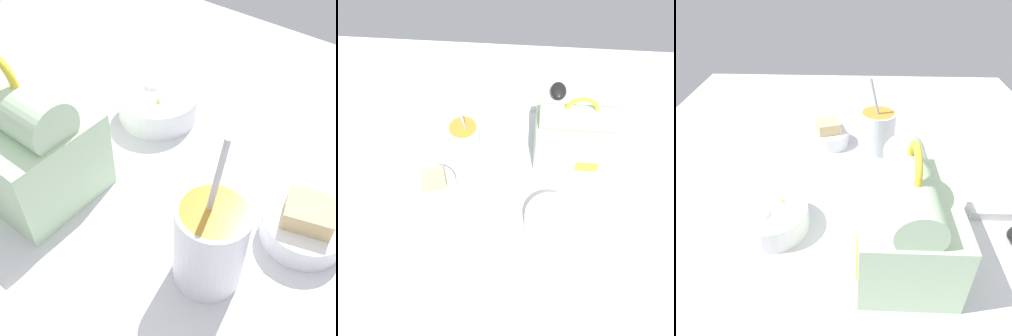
{
  "view_description": "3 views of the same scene",
  "coord_description": "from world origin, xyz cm",
  "views": [
    {
      "loc": [
        -25.46,
        29.88,
        47.5
      ],
      "look_at": [
        -0.96,
        -0.84,
        7.0
      ],
      "focal_mm": 45.0,
      "sensor_mm": 36.0,
      "label": 1
    },
    {
      "loc": [
        2.42,
        -45.49,
        79.53
      ],
      "look_at": [
        -0.96,
        -0.84,
        7.0
      ],
      "focal_mm": 35.0,
      "sensor_mm": 36.0,
      "label": 2
    },
    {
      "loc": [
        53.64,
        1.38,
        45.51
      ],
      "look_at": [
        -0.96,
        -0.84,
        7.0
      ],
      "focal_mm": 35.0,
      "sensor_mm": 36.0,
      "label": 3
    }
  ],
  "objects": [
    {
      "name": "desk_surface",
      "position": [
        0.0,
        0.0,
        1.0
      ],
      "size": [
        140.0,
        110.0,
        2.0
      ],
      "color": "silver",
      "rests_on": "ground"
    },
    {
      "name": "keyboard",
      "position": [
        -7.29,
        28.81,
        3.02
      ],
      "size": [
        30.67,
        11.13,
        2.1
      ],
      "color": "silver",
      "rests_on": "desk_surface"
    },
    {
      "name": "lunch_bag",
      "position": [
        16.69,
        9.49,
        9.89
      ],
      "size": [
        20.91,
        14.95,
        21.47
      ],
      "color": "#B7D6AD",
      "rests_on": "desk_surface"
    },
    {
      "name": "soup_cup",
      "position": [
        -12.59,
        6.26,
        8.26
      ],
      "size": [
        8.17,
        8.17,
        20.03
      ],
      "color": "silver",
      "rests_on": "desk_surface"
    },
    {
      "name": "bento_bowl_sandwich",
      "position": [
        -19.13,
        -5.7,
        4.38
      ],
      "size": [
        10.71,
        10.71,
        6.37
      ],
      "color": "silver",
      "rests_on": "desk_surface"
    },
    {
      "name": "bento_bowl_snacks",
      "position": [
        11.18,
        -13.38,
        4.49
      ],
      "size": [
        13.36,
        13.36,
        5.89
      ],
      "color": "silver",
      "rests_on": "desk_surface"
    },
    {
      "name": "computer_mouse",
      "position": [
        13.43,
        31.4,
        3.66
      ],
      "size": [
        5.08,
        7.31,
        3.33
      ],
      "color": "black",
      "rests_on": "desk_surface"
    }
  ]
}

